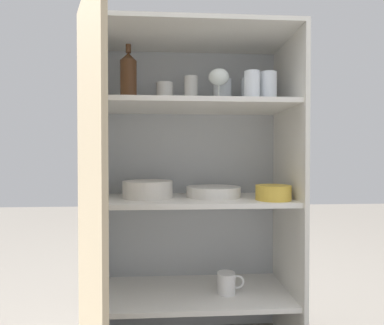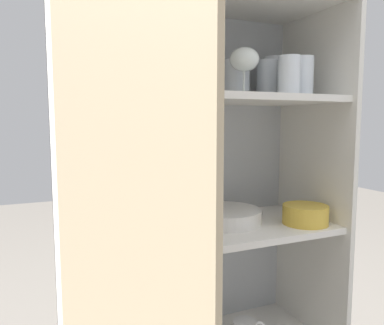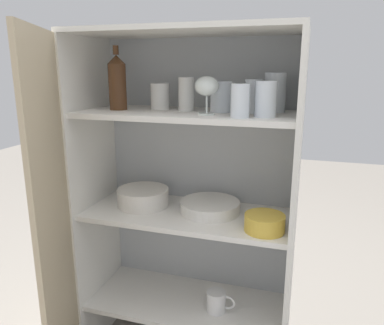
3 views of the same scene
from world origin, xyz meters
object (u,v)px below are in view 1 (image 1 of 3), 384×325
Objects in this scene: wine_bottle at (128,77)px; serving_bowl_small at (273,192)px; mixing_bowl_large at (148,188)px; coffee_mug_primary at (227,283)px; plate_stack_white at (213,192)px.

wine_bottle is 0.76m from serving_bowl_small.
mixing_bowl_large reaches higher than coffee_mug_primary.
mixing_bowl_large is at bearing 24.20° from wine_bottle.
wine_bottle is 1.01× the size of plate_stack_white.
plate_stack_white is (0.36, 0.04, -0.49)m from wine_bottle.
wine_bottle is 2.07× the size of coffee_mug_primary.
plate_stack_white is 2.06× the size of coffee_mug_primary.
plate_stack_white is at bearing 2.11° from mixing_bowl_large.
mixing_bowl_large is 0.53m from coffee_mug_primary.
mixing_bowl_large reaches higher than serving_bowl_small.
serving_bowl_small is at bearing -16.72° from coffee_mug_primary.
wine_bottle reaches higher than mixing_bowl_large.
coffee_mug_primary is at bearing -8.67° from mixing_bowl_large.
serving_bowl_small is at bearing -6.85° from wine_bottle.
serving_bowl_small reaches higher than plate_stack_white.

